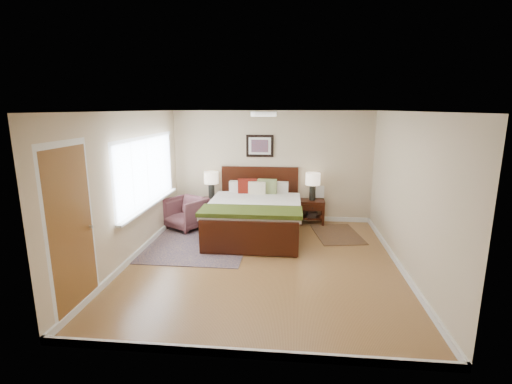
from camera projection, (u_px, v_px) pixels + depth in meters
floor at (263, 262)px, 6.28m from camera, size 5.00×5.00×0.00m
back_wall at (272, 167)px, 8.43m from camera, size 4.50×0.04×2.50m
front_wall at (243, 245)px, 3.58m from camera, size 4.50×0.04×2.50m
left_wall at (130, 187)px, 6.22m from camera, size 0.04×5.00×2.50m
right_wall at (406, 193)px, 5.79m from camera, size 0.04×5.00×2.50m
ceiling at (264, 111)px, 5.73m from camera, size 4.50×5.00×0.02m
window at (148, 173)px, 6.87m from camera, size 0.11×2.72×1.32m
door at (72, 231)px, 4.56m from camera, size 0.06×1.00×2.18m
ceil_fixture at (264, 114)px, 5.74m from camera, size 0.44×0.44×0.08m
bed at (255, 208)px, 7.52m from camera, size 1.87×2.28×1.23m
wall_art at (260, 146)px, 8.33m from camera, size 0.62×0.05×0.50m
nightstand_left at (212, 204)px, 8.51m from camera, size 0.44×0.40×0.53m
nightstand_right at (312, 209)px, 8.31m from camera, size 0.55×0.41×0.54m
lamp_left at (211, 180)px, 8.41m from camera, size 0.32×0.32×0.61m
lamp_right at (313, 182)px, 8.18m from camera, size 0.32×0.32×0.61m
armchair at (186, 213)px, 7.97m from camera, size 1.01×1.01×0.68m
rug_persian at (202, 239)px, 7.38m from camera, size 1.90×2.67×0.01m
rug_navy at (337, 234)px, 7.66m from camera, size 1.07×1.43×0.01m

